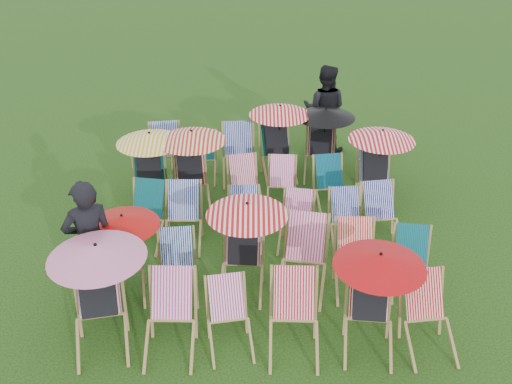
{
  "coord_description": "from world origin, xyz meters",
  "views": [
    {
      "loc": [
        -0.16,
        -7.55,
        5.35
      ],
      "look_at": [
        -0.15,
        0.15,
        0.9
      ],
      "focal_mm": 40.0,
      "sensor_mm": 36.0,
      "label": 1
    }
  ],
  "objects_px": {
    "deckchair_29": "(370,157)",
    "deckchair_0": "(99,295)",
    "person_left": "(90,242)",
    "deckchair_5": "(429,318)",
    "person_rear": "(324,109)"
  },
  "relations": [
    {
      "from": "deckchair_0",
      "to": "person_left",
      "type": "xyz_separation_m",
      "value": [
        -0.29,
        0.86,
        0.18
      ]
    },
    {
      "from": "deckchair_0",
      "to": "person_left",
      "type": "distance_m",
      "value": 0.93
    },
    {
      "from": "deckchair_29",
      "to": "deckchair_5",
      "type": "bearing_deg",
      "value": -81.95
    },
    {
      "from": "deckchair_0",
      "to": "person_rear",
      "type": "distance_m",
      "value": 6.58
    },
    {
      "from": "deckchair_5",
      "to": "deckchair_29",
      "type": "distance_m",
      "value": 4.59
    },
    {
      "from": "deckchair_5",
      "to": "deckchair_29",
      "type": "bearing_deg",
      "value": 82.01
    },
    {
      "from": "deckchair_0",
      "to": "person_left",
      "type": "relative_size",
      "value": 0.76
    },
    {
      "from": "deckchair_29",
      "to": "person_left",
      "type": "height_order",
      "value": "person_left"
    },
    {
      "from": "deckchair_0",
      "to": "person_left",
      "type": "bearing_deg",
      "value": 97.43
    },
    {
      "from": "deckchair_29",
      "to": "person_left",
      "type": "distance_m",
      "value": 5.77
    },
    {
      "from": "deckchair_5",
      "to": "person_left",
      "type": "relative_size",
      "value": 0.5
    },
    {
      "from": "deckchair_29",
      "to": "deckchair_0",
      "type": "bearing_deg",
      "value": -123.93
    },
    {
      "from": "deckchair_29",
      "to": "person_rear",
      "type": "distance_m",
      "value": 1.52
    },
    {
      "from": "deckchair_5",
      "to": "person_rear",
      "type": "height_order",
      "value": "person_rear"
    },
    {
      "from": "deckchair_0",
      "to": "deckchair_29",
      "type": "bearing_deg",
      "value": 35.72
    }
  ]
}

